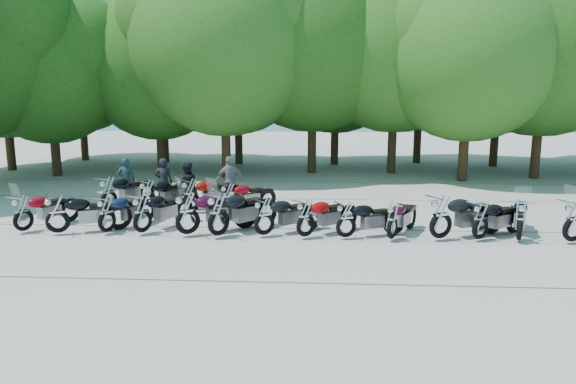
# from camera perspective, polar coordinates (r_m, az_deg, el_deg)

# --- Properties ---
(ground) EXTENTS (90.00, 90.00, 0.00)m
(ground) POSITION_cam_1_polar(r_m,az_deg,el_deg) (13.75, -0.37, -5.65)
(ground) COLOR #A39C93
(ground) RESTS_ON ground
(tree_0) EXTENTS (7.50, 7.50, 9.21)m
(tree_0) POSITION_cam_1_polar(r_m,az_deg,el_deg) (30.87, -29.18, 12.21)
(tree_0) COLOR #3A2614
(tree_0) RESTS_ON ground
(tree_1) EXTENTS (6.97, 6.97, 8.55)m
(tree_1) POSITION_cam_1_polar(r_m,az_deg,el_deg) (27.65, -25.03, 12.09)
(tree_1) COLOR #3A2614
(tree_1) RESTS_ON ground
(tree_2) EXTENTS (7.31, 7.31, 8.97)m
(tree_2) POSITION_cam_1_polar(r_m,az_deg,el_deg) (27.31, -14.31, 13.28)
(tree_2) COLOR #3A2614
(tree_2) RESTS_ON ground
(tree_3) EXTENTS (8.70, 8.70, 10.67)m
(tree_3) POSITION_cam_1_polar(r_m,az_deg,el_deg) (24.95, -7.16, 16.14)
(tree_3) COLOR #3A2614
(tree_3) RESTS_ON ground
(tree_4) EXTENTS (9.13, 9.13, 11.20)m
(tree_4) POSITION_cam_1_polar(r_m,az_deg,el_deg) (26.43, 2.77, 16.57)
(tree_4) COLOR #3A2614
(tree_4) RESTS_ON ground
(tree_5) EXTENTS (9.04, 9.04, 11.10)m
(tree_5) POSITION_cam_1_polar(r_m,az_deg,el_deg) (26.79, 11.89, 16.15)
(tree_5) COLOR #3A2614
(tree_5) RESTS_ON ground
(tree_6) EXTENTS (8.00, 8.00, 9.82)m
(tree_6) POSITION_cam_1_polar(r_m,az_deg,el_deg) (24.99, 19.54, 14.46)
(tree_6) COLOR #3A2614
(tree_6) RESTS_ON ground
(tree_7) EXTENTS (8.79, 8.79, 10.79)m
(tree_7) POSITION_cam_1_polar(r_m,az_deg,el_deg) (27.14, 26.72, 14.83)
(tree_7) COLOR #3A2614
(tree_7) RESTS_ON ground
(tree_9) EXTENTS (7.59, 7.59, 9.32)m
(tree_9) POSITION_cam_1_polar(r_m,az_deg,el_deg) (34.02, -22.21, 12.57)
(tree_9) COLOR #3A2614
(tree_9) RESTS_ON ground
(tree_10) EXTENTS (7.78, 7.78, 9.55)m
(tree_10) POSITION_cam_1_polar(r_m,az_deg,el_deg) (31.57, -13.86, 13.51)
(tree_10) COLOR #3A2614
(tree_10) RESTS_ON ground
(tree_11) EXTENTS (7.56, 7.56, 9.28)m
(tree_11) POSITION_cam_1_polar(r_m,az_deg,el_deg) (30.02, -5.64, 13.62)
(tree_11) COLOR #3A2614
(tree_11) RESTS_ON ground
(tree_12) EXTENTS (7.88, 7.88, 9.67)m
(tree_12) POSITION_cam_1_polar(r_m,az_deg,el_deg) (29.73, 5.35, 14.10)
(tree_12) COLOR #3A2614
(tree_12) RESTS_ON ground
(tree_13) EXTENTS (8.31, 8.31, 10.20)m
(tree_13) POSITION_cam_1_polar(r_m,az_deg,el_deg) (31.28, 14.57, 14.21)
(tree_13) COLOR #3A2614
(tree_13) RESTS_ON ground
(tree_14) EXTENTS (8.02, 8.02, 9.84)m
(tree_14) POSITION_cam_1_polar(r_m,az_deg,el_deg) (30.94, 22.53, 13.42)
(tree_14) COLOR #3A2614
(tree_14) RESTS_ON ground
(motorcycle_0) EXTENTS (1.53, 2.24, 1.23)m
(motorcycle_0) POSITION_cam_1_polar(r_m,az_deg,el_deg) (16.42, -27.40, -1.97)
(motorcycle_0) COLOR maroon
(motorcycle_0) RESTS_ON ground
(motorcycle_1) EXTENTS (2.35, 1.57, 1.28)m
(motorcycle_1) POSITION_cam_1_polar(r_m,az_deg,el_deg) (15.74, -24.27, -2.12)
(motorcycle_1) COLOR black
(motorcycle_1) RESTS_ON ground
(motorcycle_2) EXTENTS (1.50, 2.23, 1.22)m
(motorcycle_2) POSITION_cam_1_polar(r_m,az_deg,el_deg) (15.35, -19.51, -2.21)
(motorcycle_2) COLOR #0C1938
(motorcycle_2) RESTS_ON ground
(motorcycle_3) EXTENTS (1.71, 2.35, 1.30)m
(motorcycle_3) POSITION_cam_1_polar(r_m,az_deg,el_deg) (14.97, -15.90, -2.16)
(motorcycle_3) COLOR black
(motorcycle_3) RESTS_ON ground
(motorcycle_4) EXTENTS (2.48, 2.07, 1.41)m
(motorcycle_4) POSITION_cam_1_polar(r_m,az_deg,el_deg) (14.45, -11.11, -2.16)
(motorcycle_4) COLOR #2F061F
(motorcycle_4) RESTS_ON ground
(motorcycle_5) EXTENTS (2.21, 2.42, 1.43)m
(motorcycle_5) POSITION_cam_1_polar(r_m,az_deg,el_deg) (14.16, -7.74, -2.29)
(motorcycle_5) COLOR black
(motorcycle_5) RESTS_ON ground
(motorcycle_6) EXTENTS (2.18, 1.81, 1.24)m
(motorcycle_6) POSITION_cam_1_polar(r_m,az_deg,el_deg) (14.16, -2.66, -2.59)
(motorcycle_6) COLOR black
(motorcycle_6) RESTS_ON ground
(motorcycle_7) EXTENTS (2.08, 1.93, 1.23)m
(motorcycle_7) POSITION_cam_1_polar(r_m,az_deg,el_deg) (13.99, 1.99, -2.76)
(motorcycle_7) COLOR #940506
(motorcycle_7) RESTS_ON ground
(motorcycle_8) EXTENTS (2.16, 1.38, 1.17)m
(motorcycle_8) POSITION_cam_1_polar(r_m,az_deg,el_deg) (14.02, 6.48, -2.93)
(motorcycle_8) COLOR black
(motorcycle_8) RESTS_ON ground
(motorcycle_9) EXTENTS (1.57, 2.18, 1.20)m
(motorcycle_9) POSITION_cam_1_polar(r_m,az_deg,el_deg) (14.05, 11.54, -2.98)
(motorcycle_9) COLOR #3D0821
(motorcycle_9) RESTS_ON ground
(motorcycle_10) EXTENTS (2.57, 1.79, 1.41)m
(motorcycle_10) POSITION_cam_1_polar(r_m,az_deg,el_deg) (14.36, 16.65, -2.49)
(motorcycle_10) COLOR black
(motorcycle_10) RESTS_ON ground
(motorcycle_11) EXTENTS (2.12, 1.81, 1.22)m
(motorcycle_11) POSITION_cam_1_polar(r_m,az_deg,el_deg) (14.69, 20.62, -2.83)
(motorcycle_11) COLOR black
(motorcycle_11) RESTS_ON ground
(motorcycle_12) EXTENTS (1.45, 2.40, 1.30)m
(motorcycle_12) POSITION_cam_1_polar(r_m,az_deg,el_deg) (14.97, 24.40, -2.70)
(motorcycle_12) COLOR black
(motorcycle_12) RESTS_ON ground
(motorcycle_13) EXTENTS (2.46, 1.48, 1.33)m
(motorcycle_13) POSITION_cam_1_polar(r_m,az_deg,el_deg) (15.43, 29.21, -2.67)
(motorcycle_13) COLOR #7F0A04
(motorcycle_13) RESTS_ON ground
(motorcycle_14) EXTENTS (1.69, 2.49, 1.36)m
(motorcycle_14) POSITION_cam_1_polar(r_m,az_deg,el_deg) (18.19, -19.31, -0.06)
(motorcycle_14) COLOR black
(motorcycle_14) RESTS_ON ground
(motorcycle_15) EXTENTS (1.96, 2.22, 1.29)m
(motorcycle_15) POSITION_cam_1_polar(r_m,az_deg,el_deg) (17.62, -15.25, -0.28)
(motorcycle_15) COLOR black
(motorcycle_15) RESTS_ON ground
(motorcycle_16) EXTENTS (2.15, 2.15, 1.32)m
(motorcycle_16) POSITION_cam_1_polar(r_m,az_deg,el_deg) (17.34, -10.77, -0.21)
(motorcycle_16) COLOR #7B0B04
(motorcycle_16) RESTS_ON ground
(motorcycle_17) EXTENTS (2.03, 1.84, 1.19)m
(motorcycle_17) POSITION_cam_1_polar(r_m,az_deg,el_deg) (16.99, -6.58, -0.54)
(motorcycle_17) COLOR maroon
(motorcycle_17) RESTS_ON ground
(rider_0) EXTENTS (0.71, 0.57, 1.69)m
(rider_0) POSITION_cam_1_polar(r_m,az_deg,el_deg) (19.53, -17.53, 1.22)
(rider_0) COLOR #1A2E38
(rider_0) RESTS_ON ground
(rider_1) EXTENTS (0.87, 0.71, 1.65)m
(rider_1) POSITION_cam_1_polar(r_m,az_deg,el_deg) (17.96, -11.17, 0.67)
(rider_1) COLOR black
(rider_1) RESTS_ON ground
(rider_2) EXTENTS (1.10, 0.72, 1.74)m
(rider_2) POSITION_cam_1_polar(r_m,az_deg,el_deg) (18.70, -6.47, 1.32)
(rider_2) COLOR gray
(rider_2) RESTS_ON ground
(rider_3) EXTENTS (0.67, 0.49, 1.71)m
(rider_3) POSITION_cam_1_polar(r_m,az_deg,el_deg) (18.75, -13.64, 1.08)
(rider_3) COLOR black
(rider_3) RESTS_ON ground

